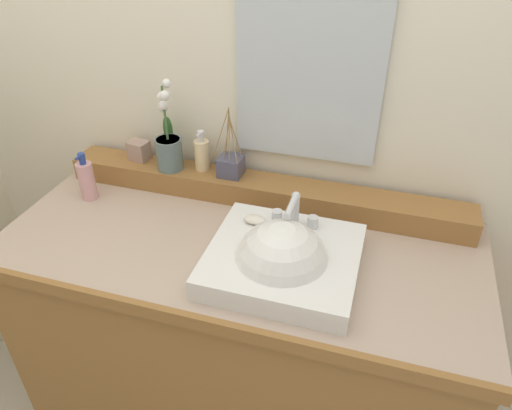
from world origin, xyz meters
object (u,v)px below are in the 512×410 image
(soap_bar, at_px, (255,219))
(potted_plant, at_px, (169,145))
(trinket_box, at_px, (139,150))
(reed_diffuser, at_px, (231,165))
(lotion_bottle, at_px, (87,180))
(soap_dispenser, at_px, (202,154))
(sink_basin, at_px, (282,264))

(soap_bar, distance_m, potted_plant, 0.44)
(trinket_box, bearing_deg, reed_diffuser, 8.44)
(reed_diffuser, height_order, lotion_bottle, reed_diffuser)
(soap_bar, relative_size, soap_dispenser, 0.48)
(sink_basin, xyz_separation_m, potted_plant, (-0.49, 0.33, 0.14))
(soap_dispenser, bearing_deg, potted_plant, -166.46)
(sink_basin, xyz_separation_m, trinket_box, (-0.63, 0.36, 0.09))
(soap_bar, bearing_deg, reed_diffuser, 124.50)
(potted_plant, bearing_deg, soap_dispenser, 13.54)
(soap_bar, distance_m, trinket_box, 0.57)
(lotion_bottle, bearing_deg, trinket_box, 57.50)
(sink_basin, bearing_deg, potted_plant, 146.05)
(sink_basin, bearing_deg, lotion_bottle, 166.18)
(soap_bar, bearing_deg, trinket_box, 155.10)
(potted_plant, distance_m, soap_dispenser, 0.12)
(sink_basin, xyz_separation_m, lotion_bottle, (-0.74, 0.18, 0.04))
(sink_basin, relative_size, potted_plant, 1.33)
(sink_basin, height_order, trinket_box, sink_basin)
(soap_dispenser, relative_size, reed_diffuser, 0.59)
(soap_dispenser, relative_size, trinket_box, 2.07)
(soap_dispenser, height_order, trinket_box, soap_dispenser)
(soap_bar, xyz_separation_m, trinket_box, (-0.52, 0.24, 0.04))
(soap_dispenser, xyz_separation_m, reed_diffuser, (0.11, -0.01, -0.02))
(sink_basin, relative_size, lotion_bottle, 2.42)
(reed_diffuser, bearing_deg, trinket_box, 178.44)
(sink_basin, distance_m, trinket_box, 0.73)
(potted_plant, distance_m, lotion_bottle, 0.31)
(sink_basin, height_order, potted_plant, potted_plant)
(potted_plant, xyz_separation_m, reed_diffuser, (0.22, 0.02, -0.05))
(sink_basin, bearing_deg, soap_dispenser, 136.82)
(trinket_box, bearing_deg, soap_dispenser, 10.23)
(sink_basin, distance_m, soap_dispenser, 0.54)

